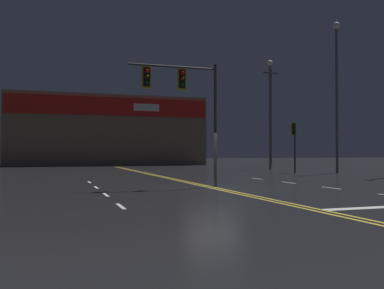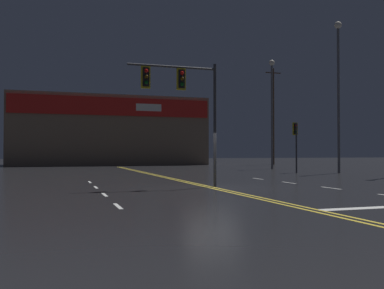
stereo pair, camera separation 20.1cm
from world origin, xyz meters
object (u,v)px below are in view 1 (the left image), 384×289
traffic_signal_corner_northeast (294,136)px  streetlight_far_left (337,79)px  streetlight_near_right (270,100)px  traffic_signal_median (181,92)px

traffic_signal_corner_northeast → streetlight_far_left: streetlight_far_left is taller
traffic_signal_corner_northeast → streetlight_far_left: 5.50m
traffic_signal_corner_northeast → streetlight_near_right: (2.29, 8.07, 3.82)m
traffic_signal_median → streetlight_near_right: streetlight_near_right is taller
streetlight_near_right → traffic_signal_median: bearing=-128.2°
traffic_signal_median → traffic_signal_corner_northeast: bearing=40.7°
traffic_signal_corner_northeast → streetlight_far_left: size_ratio=0.33×
traffic_signal_median → streetlight_near_right: bearing=51.8°
traffic_signal_median → streetlight_near_right: 24.08m
traffic_signal_median → traffic_signal_corner_northeast: traffic_signal_median is taller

